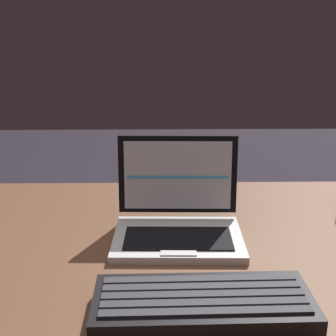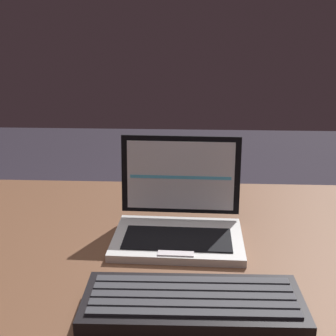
% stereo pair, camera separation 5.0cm
% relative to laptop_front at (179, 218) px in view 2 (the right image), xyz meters
% --- Properties ---
extents(desk, '(1.63, 0.71, 0.70)m').
position_rel_laptop_front_xyz_m(desk, '(0.05, -0.04, -0.14)').
color(desk, brown).
rests_on(desk, ground).
extents(laptop_front, '(0.25, 0.20, 0.19)m').
position_rel_laptop_front_xyz_m(laptop_front, '(0.00, 0.00, 0.00)').
color(laptop_front, silver).
rests_on(laptop_front, desk).
extents(external_keyboard, '(0.32, 0.13, 0.04)m').
position_rel_laptop_front_xyz_m(external_keyboard, '(0.03, -0.25, -0.02)').
color(external_keyboard, black).
rests_on(external_keyboard, desk).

